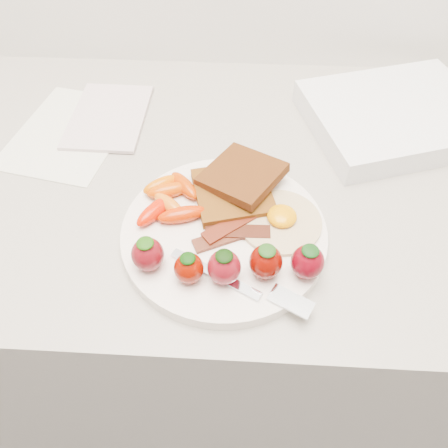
{
  "coord_description": "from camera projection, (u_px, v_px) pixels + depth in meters",
  "views": [
    {
      "loc": [
        0.05,
        1.22,
        1.37
      ],
      "look_at": [
        0.03,
        1.57,
        0.93
      ],
      "focal_mm": 35.0,
      "sensor_mm": 36.0,
      "label": 1
    }
  ],
  "objects": [
    {
      "name": "counter",
      "position": [
        215.0,
        309.0,
        1.02
      ],
      "size": [
        2.0,
        0.6,
        0.9
      ],
      "primitive_type": "cube",
      "color": "gray",
      "rests_on": "ground"
    },
    {
      "name": "bacon_strips",
      "position": [
        231.0,
        231.0,
        0.56
      ],
      "size": [
        0.1,
        0.08,
        0.01
      ],
      "color": "#370A0D",
      "rests_on": "plate"
    },
    {
      "name": "notepad",
      "position": [
        109.0,
        116.0,
        0.74
      ],
      "size": [
        0.13,
        0.18,
        0.01
      ],
      "primitive_type": "cube",
      "rotation": [
        0.0,
        0.0,
        -0.02
      ],
      "color": "beige",
      "rests_on": "paper_sheet"
    },
    {
      "name": "appliance",
      "position": [
        396.0,
        116.0,
        0.72
      ],
      "size": [
        0.33,
        0.29,
        0.04
      ],
      "primitive_type": "cube",
      "rotation": [
        0.0,
        0.0,
        0.31
      ],
      "color": "white",
      "rests_on": "counter"
    },
    {
      "name": "strawberries",
      "position": [
        229.0,
        262.0,
        0.51
      ],
      "size": [
        0.23,
        0.05,
        0.05
      ],
      "color": "#630A11",
      "rests_on": "plate"
    },
    {
      "name": "toast_lower",
      "position": [
        233.0,
        193.0,
        0.6
      ],
      "size": [
        0.12,
        0.12,
        0.01
      ],
      "primitive_type": "cube",
      "rotation": [
        0.0,
        0.0,
        0.26
      ],
      "color": "#4B2211",
      "rests_on": "plate"
    },
    {
      "name": "paper_sheet",
      "position": [
        70.0,
        132.0,
        0.72
      ],
      "size": [
        0.21,
        0.25,
        0.0
      ],
      "primitive_type": "cube",
      "rotation": [
        0.0,
        0.0,
        -0.19
      ],
      "color": "silver",
      "rests_on": "counter"
    },
    {
      "name": "plate",
      "position": [
        224.0,
        233.0,
        0.58
      ],
      "size": [
        0.27,
        0.27,
        0.02
      ],
      "primitive_type": "cylinder",
      "color": "white",
      "rests_on": "counter"
    },
    {
      "name": "toast_upper",
      "position": [
        242.0,
        175.0,
        0.6
      ],
      "size": [
        0.13,
        0.13,
        0.02
      ],
      "primitive_type": "cube",
      "rotation": [
        0.0,
        -0.1,
        -0.58
      ],
      "color": "#412511",
      "rests_on": "toast_lower"
    },
    {
      "name": "fried_egg",
      "position": [
        280.0,
        220.0,
        0.57
      ],
      "size": [
        0.14,
        0.14,
        0.02
      ],
      "color": "beige",
      "rests_on": "plate"
    },
    {
      "name": "fork",
      "position": [
        249.0,
        286.0,
        0.51
      ],
      "size": [
        0.17,
        0.09,
        0.0
      ],
      "color": "silver",
      "rests_on": "plate"
    },
    {
      "name": "baby_carrots",
      "position": [
        170.0,
        199.0,
        0.59
      ],
      "size": [
        0.1,
        0.11,
        0.02
      ],
      "color": "#CB4400",
      "rests_on": "plate"
    }
  ]
}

